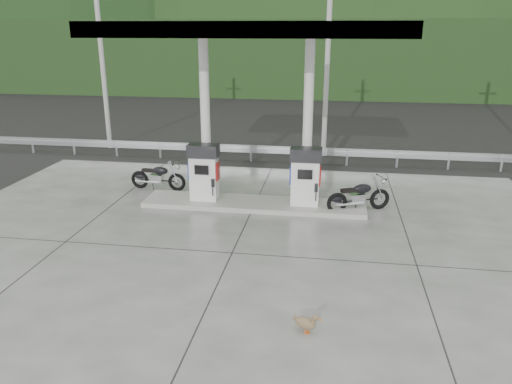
# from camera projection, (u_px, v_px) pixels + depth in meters

# --- Properties ---
(ground) EXTENTS (160.00, 160.00, 0.00)m
(ground) POSITION_uv_depth(u_px,v_px,m) (239.00, 238.00, 13.50)
(ground) COLOR black
(ground) RESTS_ON ground
(forecourt_apron) EXTENTS (18.00, 14.00, 0.02)m
(forecourt_apron) POSITION_uv_depth(u_px,v_px,m) (239.00, 238.00, 13.50)
(forecourt_apron) COLOR #62625D
(forecourt_apron) RESTS_ON ground
(pump_island) EXTENTS (7.00, 1.40, 0.15)m
(pump_island) POSITION_uv_depth(u_px,v_px,m) (254.00, 204.00, 15.82)
(pump_island) COLOR #9D9992
(pump_island) RESTS_ON forecourt_apron
(gas_pump_left) EXTENTS (0.95, 0.55, 1.80)m
(gas_pump_left) POSITION_uv_depth(u_px,v_px,m) (204.00, 172.00, 15.74)
(gas_pump_left) COLOR silver
(gas_pump_left) RESTS_ON pump_island
(gas_pump_right) EXTENTS (0.95, 0.55, 1.80)m
(gas_pump_right) POSITION_uv_depth(u_px,v_px,m) (305.00, 177.00, 15.28)
(gas_pump_right) COLOR silver
(gas_pump_right) RESTS_ON pump_island
(canopy_column_left) EXTENTS (0.30, 0.30, 5.00)m
(canopy_column_left) POSITION_uv_depth(u_px,v_px,m) (205.00, 120.00, 15.61)
(canopy_column_left) COLOR white
(canopy_column_left) RESTS_ON pump_island
(canopy_column_right) EXTENTS (0.30, 0.30, 5.00)m
(canopy_column_right) POSITION_uv_depth(u_px,v_px,m) (308.00, 123.00, 15.15)
(canopy_column_right) COLOR white
(canopy_column_right) RESTS_ON pump_island
(canopy_roof) EXTENTS (8.50, 5.00, 0.40)m
(canopy_roof) POSITION_uv_depth(u_px,v_px,m) (254.00, 29.00, 14.15)
(canopy_roof) COLOR silver
(canopy_roof) RESTS_ON canopy_column_left
(guardrail) EXTENTS (26.00, 0.16, 1.42)m
(guardrail) POSITION_uv_depth(u_px,v_px,m) (275.00, 146.00, 20.78)
(guardrail) COLOR #ACB0B5
(guardrail) RESTS_ON ground
(road) EXTENTS (60.00, 7.00, 0.01)m
(road) POSITION_uv_depth(u_px,v_px,m) (283.00, 144.00, 24.28)
(road) COLOR black
(road) RESTS_ON ground
(utility_pole_a) EXTENTS (0.22, 0.22, 8.00)m
(utility_pole_a) POSITION_uv_depth(u_px,v_px,m) (102.00, 60.00, 22.32)
(utility_pole_a) COLOR #989994
(utility_pole_a) RESTS_ON ground
(utility_pole_b) EXTENTS (0.22, 0.22, 8.00)m
(utility_pole_b) POSITION_uv_depth(u_px,v_px,m) (327.00, 63.00, 20.86)
(utility_pole_b) COLOR #989994
(utility_pole_b) RESTS_ON ground
(tree_band) EXTENTS (80.00, 6.00, 6.00)m
(tree_band) POSITION_uv_depth(u_px,v_px,m) (307.00, 58.00, 40.69)
(tree_band) COLOR black
(tree_band) RESTS_ON ground
(forested_hills) EXTENTS (100.00, 40.00, 140.00)m
(forested_hills) POSITION_uv_depth(u_px,v_px,m) (319.00, 68.00, 69.77)
(forested_hills) COLOR black
(forested_hills) RESTS_ON ground
(motorcycle_left) EXTENTS (1.92, 0.73, 0.89)m
(motorcycle_left) POSITION_uv_depth(u_px,v_px,m) (158.00, 177.00, 17.35)
(motorcycle_left) COLOR black
(motorcycle_left) RESTS_ON forecourt_apron
(motorcycle_right) EXTENTS (2.03, 1.35, 0.92)m
(motorcycle_right) POSITION_uv_depth(u_px,v_px,m) (359.00, 197.00, 15.30)
(motorcycle_right) COLOR black
(motorcycle_right) RESTS_ON forecourt_apron
(duck) EXTENTS (0.53, 0.34, 0.37)m
(duck) POSITION_uv_depth(u_px,v_px,m) (305.00, 323.00, 9.25)
(duck) COLOR brown
(duck) RESTS_ON forecourt_apron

